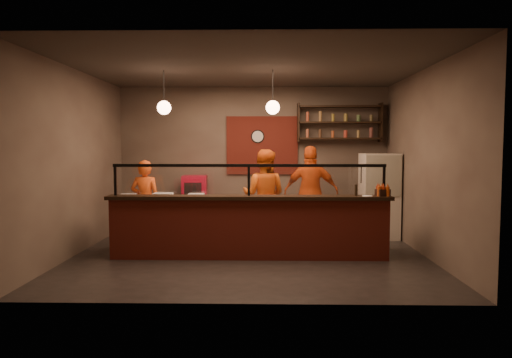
{
  "coord_description": "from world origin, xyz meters",
  "views": [
    {
      "loc": [
        0.27,
        -7.8,
        1.86
      ],
      "look_at": [
        0.11,
        0.3,
        1.29
      ],
      "focal_mm": 32.0,
      "sensor_mm": 36.0,
      "label": 1
    }
  ],
  "objects_px": {
    "cook_mid": "(264,195)",
    "red_cooler": "(195,204)",
    "cook_left": "(146,202)",
    "pepper_mill": "(356,190)",
    "cook_right": "(311,192)",
    "condiment_caddy": "(383,193)",
    "wall_clock": "(258,137)",
    "fridge": "(379,196)",
    "pizza_dough": "(232,202)"
  },
  "relations": [
    {
      "from": "cook_left",
      "to": "pepper_mill",
      "type": "xyz_separation_m",
      "value": [
        3.82,
        -1.24,
        0.35
      ]
    },
    {
      "from": "wall_clock",
      "to": "red_cooler",
      "type": "relative_size",
      "value": 0.24
    },
    {
      "from": "cook_mid",
      "to": "red_cooler",
      "type": "distance_m",
      "value": 1.84
    },
    {
      "from": "wall_clock",
      "to": "cook_left",
      "type": "bearing_deg",
      "value": -144.63
    },
    {
      "from": "cook_right",
      "to": "condiment_caddy",
      "type": "relative_size",
      "value": 9.28
    },
    {
      "from": "cook_mid",
      "to": "pizza_dough",
      "type": "bearing_deg",
      "value": 74.81
    },
    {
      "from": "wall_clock",
      "to": "cook_right",
      "type": "bearing_deg",
      "value": -40.7
    },
    {
      "from": "wall_clock",
      "to": "fridge",
      "type": "bearing_deg",
      "value": -20.42
    },
    {
      "from": "condiment_caddy",
      "to": "red_cooler",
      "type": "bearing_deg",
      "value": 144.76
    },
    {
      "from": "wall_clock",
      "to": "cook_left",
      "type": "height_order",
      "value": "wall_clock"
    },
    {
      "from": "cook_left",
      "to": "fridge",
      "type": "bearing_deg",
      "value": -166.24
    },
    {
      "from": "wall_clock",
      "to": "cook_mid",
      "type": "relative_size",
      "value": 0.16
    },
    {
      "from": "cook_mid",
      "to": "red_cooler",
      "type": "relative_size",
      "value": 1.47
    },
    {
      "from": "wall_clock",
      "to": "condiment_caddy",
      "type": "distance_m",
      "value": 3.61
    },
    {
      "from": "cook_mid",
      "to": "pizza_dough",
      "type": "xyz_separation_m",
      "value": [
        -0.56,
        -1.04,
        -0.0
      ]
    },
    {
      "from": "fridge",
      "to": "pizza_dough",
      "type": "bearing_deg",
      "value": -154.78
    },
    {
      "from": "wall_clock",
      "to": "condiment_caddy",
      "type": "relative_size",
      "value": 1.47
    },
    {
      "from": "red_cooler",
      "to": "pizza_dough",
      "type": "bearing_deg",
      "value": -68.45
    },
    {
      "from": "condiment_caddy",
      "to": "pepper_mill",
      "type": "relative_size",
      "value": 1.07
    },
    {
      "from": "red_cooler",
      "to": "pepper_mill",
      "type": "relative_size",
      "value": 6.53
    },
    {
      "from": "cook_mid",
      "to": "pepper_mill",
      "type": "height_order",
      "value": "cook_mid"
    },
    {
      "from": "wall_clock",
      "to": "cook_mid",
      "type": "distance_m",
      "value": 1.77
    },
    {
      "from": "fridge",
      "to": "pizza_dough",
      "type": "relative_size",
      "value": 3.45
    },
    {
      "from": "condiment_caddy",
      "to": "cook_mid",
      "type": "bearing_deg",
      "value": 143.01
    },
    {
      "from": "cook_mid",
      "to": "condiment_caddy",
      "type": "bearing_deg",
      "value": 156.37
    },
    {
      "from": "cook_left",
      "to": "fridge",
      "type": "distance_m",
      "value": 4.69
    },
    {
      "from": "cook_mid",
      "to": "cook_left",
      "type": "bearing_deg",
      "value": 19.03
    },
    {
      "from": "cook_right",
      "to": "pizza_dough",
      "type": "relative_size",
      "value": 3.76
    },
    {
      "from": "fridge",
      "to": "cook_mid",
      "type": "bearing_deg",
      "value": -171.63
    },
    {
      "from": "wall_clock",
      "to": "cook_right",
      "type": "relative_size",
      "value": 0.16
    },
    {
      "from": "cook_right",
      "to": "fridge",
      "type": "distance_m",
      "value": 1.39
    },
    {
      "from": "cook_mid",
      "to": "pepper_mill",
      "type": "relative_size",
      "value": 9.57
    },
    {
      "from": "cook_mid",
      "to": "red_cooler",
      "type": "height_order",
      "value": "cook_mid"
    },
    {
      "from": "cook_right",
      "to": "condiment_caddy",
      "type": "xyz_separation_m",
      "value": [
        0.99,
        -1.81,
        0.17
      ]
    },
    {
      "from": "cook_right",
      "to": "pizza_dough",
      "type": "xyz_separation_m",
      "value": [
        -1.53,
        -1.38,
        -0.04
      ]
    },
    {
      "from": "fridge",
      "to": "condiment_caddy",
      "type": "bearing_deg",
      "value": -102.76
    },
    {
      "from": "wall_clock",
      "to": "fridge",
      "type": "relative_size",
      "value": 0.17
    },
    {
      "from": "cook_right",
      "to": "cook_left",
      "type": "bearing_deg",
      "value": 13.6
    },
    {
      "from": "wall_clock",
      "to": "pepper_mill",
      "type": "distance_m",
      "value": 3.36
    },
    {
      "from": "fridge",
      "to": "red_cooler",
      "type": "distance_m",
      "value": 3.94
    },
    {
      "from": "cook_left",
      "to": "condiment_caddy",
      "type": "height_order",
      "value": "cook_left"
    },
    {
      "from": "cook_right",
      "to": "cook_mid",
      "type": "bearing_deg",
      "value": 23.19
    },
    {
      "from": "wall_clock",
      "to": "cook_mid",
      "type": "height_order",
      "value": "wall_clock"
    },
    {
      "from": "pepper_mill",
      "to": "condiment_caddy",
      "type": "bearing_deg",
      "value": -1.0
    },
    {
      "from": "cook_right",
      "to": "red_cooler",
      "type": "height_order",
      "value": "cook_right"
    },
    {
      "from": "cook_right",
      "to": "red_cooler",
      "type": "distance_m",
      "value": 2.59
    },
    {
      "from": "cook_left",
      "to": "pepper_mill",
      "type": "distance_m",
      "value": 4.03
    },
    {
      "from": "fridge",
      "to": "pepper_mill",
      "type": "height_order",
      "value": "fridge"
    },
    {
      "from": "cook_right",
      "to": "pepper_mill",
      "type": "xyz_separation_m",
      "value": [
        0.56,
        -1.81,
        0.21
      ]
    },
    {
      "from": "cook_mid",
      "to": "pepper_mill",
      "type": "bearing_deg",
      "value": 149.43
    }
  ]
}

